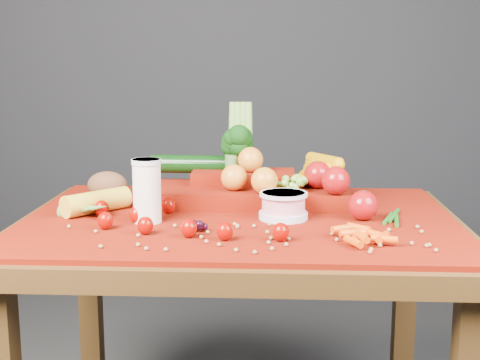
{
  "coord_description": "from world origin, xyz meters",
  "views": [
    {
      "loc": [
        0.09,
        -1.6,
        1.16
      ],
      "look_at": [
        0.0,
        0.02,
        0.85
      ],
      "focal_mm": 50.0,
      "sensor_mm": 36.0,
      "label": 1
    }
  ],
  "objects_px": {
    "table": "(240,258)",
    "milk_glass": "(147,188)",
    "yogurt_bowl": "(283,205)",
    "produce_mound": "(258,182)"
  },
  "relations": [
    {
      "from": "table",
      "to": "produce_mound",
      "type": "height_order",
      "value": "produce_mound"
    },
    {
      "from": "milk_glass",
      "to": "produce_mound",
      "type": "relative_size",
      "value": 0.25
    },
    {
      "from": "table",
      "to": "milk_glass",
      "type": "xyz_separation_m",
      "value": [
        -0.22,
        -0.07,
        0.19
      ]
    },
    {
      "from": "yogurt_bowl",
      "to": "produce_mound",
      "type": "xyz_separation_m",
      "value": [
        -0.07,
        0.17,
        0.02
      ]
    },
    {
      "from": "table",
      "to": "yogurt_bowl",
      "type": "relative_size",
      "value": 9.18
    },
    {
      "from": "table",
      "to": "milk_glass",
      "type": "distance_m",
      "value": 0.29
    },
    {
      "from": "table",
      "to": "milk_glass",
      "type": "bearing_deg",
      "value": -162.68
    },
    {
      "from": "milk_glass",
      "to": "yogurt_bowl",
      "type": "height_order",
      "value": "milk_glass"
    },
    {
      "from": "milk_glass",
      "to": "yogurt_bowl",
      "type": "bearing_deg",
      "value": 8.93
    },
    {
      "from": "produce_mound",
      "to": "yogurt_bowl",
      "type": "bearing_deg",
      "value": -69.23
    }
  ]
}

